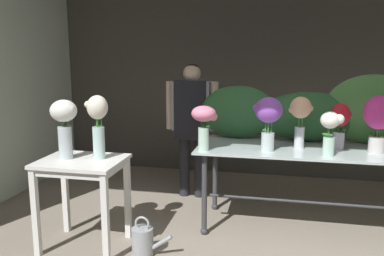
{
  "coord_description": "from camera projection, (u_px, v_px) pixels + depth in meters",
  "views": [
    {
      "loc": [
        0.24,
        -2.3,
        1.69
      ],
      "look_at": [
        -0.5,
        1.12,
        1.03
      ],
      "focal_mm": 38.47,
      "sensor_mm": 36.0,
      "label": 1
    }
  ],
  "objects": [
    {
      "name": "ground_plane",
      "position": [
        251.0,
        220.0,
        4.17
      ],
      "size": [
        7.42,
        7.42,
        0.0
      ],
      "primitive_type": "plane",
      "color": "gray"
    },
    {
      "name": "wall_back",
      "position": [
        263.0,
        73.0,
        5.51
      ],
      "size": [
        5.7,
        0.12,
        2.79
      ],
      "primitive_type": "cube",
      "color": "#4C4742",
      "rests_on": "ground"
    },
    {
      "name": "display_table_glass",
      "position": [
        303.0,
        161.0,
        3.84
      ],
      "size": [
        1.97,
        0.83,
        0.81
      ],
      "color": "silver",
      "rests_on": "ground"
    },
    {
      "name": "side_table_white",
      "position": [
        82.0,
        172.0,
        3.5
      ],
      "size": [
        0.7,
        0.57,
        0.78
      ],
      "color": "white",
      "rests_on": "ground"
    },
    {
      "name": "florist",
      "position": [
        192.0,
        116.0,
        4.69
      ],
      "size": [
        0.61,
        0.24,
        1.55
      ],
      "color": "#232328",
      "rests_on": "ground"
    },
    {
      "name": "foliage_backdrop",
      "position": [
        314.0,
        113.0,
        4.03
      ],
      "size": [
        2.11,
        0.29,
        0.67
      ],
      "color": "#28562D",
      "rests_on": "display_table_glass"
    },
    {
      "name": "vase_crimson_lilies",
      "position": [
        340.0,
        122.0,
        3.73
      ],
      "size": [
        0.19,
        0.17,
        0.42
      ],
      "color": "silver",
      "rests_on": "display_table_glass"
    },
    {
      "name": "vase_ivory_carnations",
      "position": [
        330.0,
        129.0,
        3.48
      ],
      "size": [
        0.19,
        0.16,
        0.38
      ],
      "color": "silver",
      "rests_on": "display_table_glass"
    },
    {
      "name": "vase_violet_ranunculus",
      "position": [
        269.0,
        116.0,
        3.65
      ],
      "size": [
        0.27,
        0.25,
        0.48
      ],
      "color": "silver",
      "rests_on": "display_table_glass"
    },
    {
      "name": "vase_magenta_dahlias",
      "position": [
        379.0,
        118.0,
        3.58
      ],
      "size": [
        0.29,
        0.26,
        0.51
      ],
      "color": "silver",
      "rests_on": "display_table_glass"
    },
    {
      "name": "vase_peach_tulips",
      "position": [
        300.0,
        115.0,
        3.75
      ],
      "size": [
        0.22,
        0.19,
        0.48
      ],
      "color": "silver",
      "rests_on": "display_table_glass"
    },
    {
      "name": "vase_rosy_roses",
      "position": [
        204.0,
        121.0,
        3.67
      ],
      "size": [
        0.23,
        0.22,
        0.41
      ],
      "color": "silver",
      "rests_on": "display_table_glass"
    },
    {
      "name": "vase_white_roses_tall",
      "position": [
        64.0,
        122.0,
        3.45
      ],
      "size": [
        0.24,
        0.22,
        0.51
      ],
      "color": "silver",
      "rests_on": "side_table_white"
    },
    {
      "name": "vase_cream_lisianthus_tall",
      "position": [
        98.0,
        122.0,
        3.44
      ],
      "size": [
        0.19,
        0.17,
        0.54
      ],
      "color": "silver",
      "rests_on": "side_table_white"
    },
    {
      "name": "watering_can",
      "position": [
        143.0,
        241.0,
        3.43
      ],
      "size": [
        0.35,
        0.18,
        0.34
      ],
      "color": "#999EA3",
      "rests_on": "ground"
    }
  ]
}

